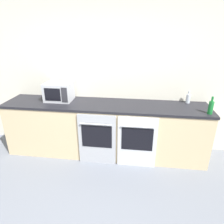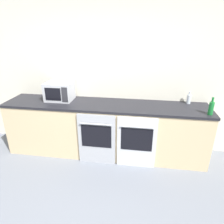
% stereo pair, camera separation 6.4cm
% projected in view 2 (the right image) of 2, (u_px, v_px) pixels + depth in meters
% --- Properties ---
extents(wall_back, '(10.00, 0.06, 2.60)m').
position_uv_depth(wall_back, '(108.00, 77.00, 3.51)').
color(wall_back, silver).
rests_on(wall_back, ground_plane).
extents(counter_back, '(3.41, 0.68, 0.93)m').
position_uv_depth(counter_back, '(105.00, 129.00, 3.50)').
color(counter_back, '#D1B789').
rests_on(counter_back, ground_plane).
extents(oven_left, '(0.61, 0.06, 0.87)m').
position_uv_depth(oven_left, '(97.00, 139.00, 3.20)').
color(oven_left, '#A8AAAF').
rests_on(oven_left, ground_plane).
extents(oven_right, '(0.61, 0.06, 0.87)m').
position_uv_depth(oven_right, '(136.00, 143.00, 3.12)').
color(oven_right, silver).
rests_on(oven_right, ground_plane).
extents(microwave, '(0.45, 0.36, 0.31)m').
position_uv_depth(microwave, '(59.00, 91.00, 3.45)').
color(microwave, '#B7BABF').
rests_on(microwave, counter_back).
extents(bottle_green, '(0.07, 0.07, 0.26)m').
position_uv_depth(bottle_green, '(211.00, 108.00, 2.87)').
color(bottle_green, '#19722D').
rests_on(bottle_green, counter_back).
extents(bottle_clear, '(0.07, 0.07, 0.21)m').
position_uv_depth(bottle_clear, '(189.00, 99.00, 3.31)').
color(bottle_clear, silver).
rests_on(bottle_clear, counter_back).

